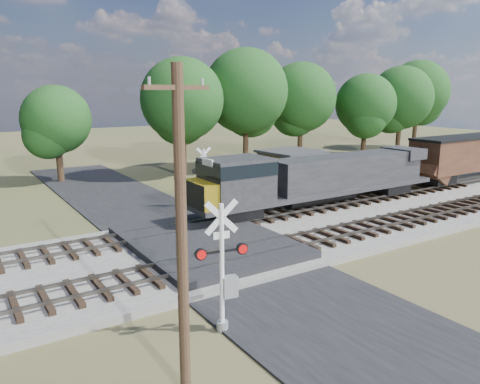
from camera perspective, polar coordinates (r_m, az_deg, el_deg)
ground at (r=23.05m, az=-3.48°, el=-7.43°), size 160.00×160.00×0.00m
ballast_bed at (r=29.31m, az=13.34°, el=-3.11°), size 140.00×10.00×0.30m
road at (r=23.04m, az=-3.48°, el=-7.34°), size 7.00×60.00×0.08m
crossing_panel at (r=23.36m, az=-4.10°, el=-6.35°), size 7.00×9.00×0.62m
track_near at (r=23.00m, az=5.82°, el=-6.43°), size 140.00×2.60×0.33m
track_far at (r=26.90m, az=-0.82°, el=-3.58°), size 140.00×2.60×0.33m
crossing_signal_near at (r=15.37m, az=-1.89°, el=-10.38°), size 1.78×0.47×4.46m
crossing_signal_far at (r=31.41m, az=-4.54°, el=1.14°), size 1.65×0.40×4.11m
utility_pole at (r=11.52m, az=-7.15°, el=-4.57°), size 1.98×0.78×8.40m
equipment_shed at (r=38.50m, az=6.24°, el=2.89°), size 4.75×4.75×3.00m
treeline at (r=44.17m, az=-4.15°, el=11.08°), size 79.81×11.70×11.83m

